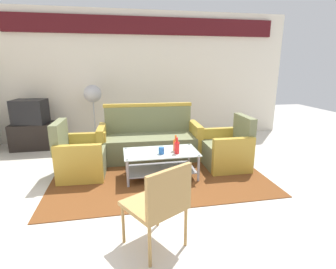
{
  "coord_description": "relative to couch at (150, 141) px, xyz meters",
  "views": [
    {
      "loc": [
        -0.7,
        -3.0,
        1.67
      ],
      "look_at": [
        0.02,
        0.71,
        0.65
      ],
      "focal_mm": 27.89,
      "sensor_mm": 36.0,
      "label": 1
    }
  ],
  "objects": [
    {
      "name": "ground_plane",
      "position": [
        0.16,
        -1.54,
        -0.32
      ],
      "size": [
        14.0,
        14.0,
        0.0
      ],
      "primitive_type": "plane",
      "color": "beige"
    },
    {
      "name": "wall_back",
      "position": [
        0.16,
        1.51,
        1.16
      ],
      "size": [
        6.52,
        0.19,
        2.8
      ],
      "color": "silver",
      "rests_on": "ground"
    },
    {
      "name": "rug",
      "position": [
        0.03,
        -0.73,
        -0.31
      ],
      "size": [
        3.18,
        2.25,
        0.01
      ],
      "primitive_type": "cube",
      "color": "brown",
      "rests_on": "ground"
    },
    {
      "name": "couch",
      "position": [
        0.0,
        0.0,
        0.0
      ],
      "size": [
        1.83,
        0.81,
        0.96
      ],
      "rotation": [
        0.0,
        0.0,
        3.1
      ],
      "color": "#6B704C",
      "rests_on": "rug"
    },
    {
      "name": "armchair_left",
      "position": [
        -1.14,
        -0.59,
        -0.03
      ],
      "size": [
        0.73,
        0.79,
        0.85
      ],
      "rotation": [
        0.0,
        0.0,
        -1.62
      ],
      "color": "#6B704C",
      "rests_on": "rug"
    },
    {
      "name": "armchair_right",
      "position": [
        1.21,
        -0.68,
        -0.03
      ],
      "size": [
        0.71,
        0.77,
        0.85
      ],
      "rotation": [
        0.0,
        0.0,
        1.56
      ],
      "color": "#6B704C",
      "rests_on": "rug"
    },
    {
      "name": "coffee_table",
      "position": [
        0.06,
        -0.9,
        -0.04
      ],
      "size": [
        1.1,
        0.6,
        0.4
      ],
      "color": "silver",
      "rests_on": "rug"
    },
    {
      "name": "bottle_orange",
      "position": [
        0.28,
        -0.9,
        0.19
      ],
      "size": [
        0.08,
        0.08,
        0.24
      ],
      "color": "#D85919",
      "rests_on": "coffee_table"
    },
    {
      "name": "bottle_red",
      "position": [
        0.27,
        -1.03,
        0.19
      ],
      "size": [
        0.07,
        0.07,
        0.24
      ],
      "color": "red",
      "rests_on": "coffee_table"
    },
    {
      "name": "cup",
      "position": [
        0.05,
        -1.0,
        0.14
      ],
      "size": [
        0.08,
        0.08,
        0.1
      ],
      "primitive_type": "cylinder",
      "color": "#2659A5",
      "rests_on": "coffee_table"
    },
    {
      "name": "tv_stand",
      "position": [
        -2.27,
        1.01,
        -0.06
      ],
      "size": [
        0.8,
        0.5,
        0.52
      ],
      "primitive_type": "cube",
      "color": "black",
      "rests_on": "ground"
    },
    {
      "name": "television",
      "position": [
        -2.26,
        1.01,
        0.44
      ],
      "size": [
        0.66,
        0.52,
        0.48
      ],
      "rotation": [
        0.0,
        0.0,
        3.0
      ],
      "color": "black",
      "rests_on": "tv_stand"
    },
    {
      "name": "pedestal_fan",
      "position": [
        -1.04,
        1.06,
        0.7
      ],
      "size": [
        0.36,
        0.36,
        1.27
      ],
      "color": "#2D2D33",
      "rests_on": "ground"
    },
    {
      "name": "wicker_chair",
      "position": [
        -0.21,
        -2.49,
        0.18
      ],
      "size": [
        0.66,
        0.66,
        0.84
      ],
      "rotation": [
        0.0,
        0.0,
        0.52
      ],
      "color": "#AD844C",
      "rests_on": "ground"
    }
  ]
}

